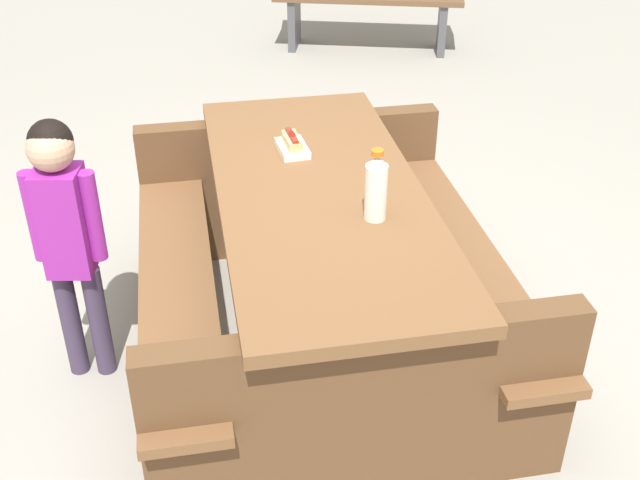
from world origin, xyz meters
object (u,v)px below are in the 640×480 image
(soda_bottle, at_px, (376,187))
(child_in_coat, at_px, (65,222))
(hotdog_tray, at_px, (292,145))
(picnic_table, at_px, (320,257))

(soda_bottle, bearing_deg, child_in_coat, 61.61)
(child_in_coat, bearing_deg, hotdog_tray, -85.26)
(picnic_table, bearing_deg, soda_bottle, -162.97)
(soda_bottle, relative_size, hotdog_tray, 1.34)
(picnic_table, distance_m, soda_bottle, 0.51)
(picnic_table, xyz_separation_m, child_in_coat, (0.26, 0.89, 0.25))
(soda_bottle, distance_m, child_in_coat, 1.13)
(picnic_table, height_order, soda_bottle, soda_bottle)
(soda_bottle, xyz_separation_m, child_in_coat, (0.53, 0.98, -0.18))
(soda_bottle, relative_size, child_in_coat, 0.24)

